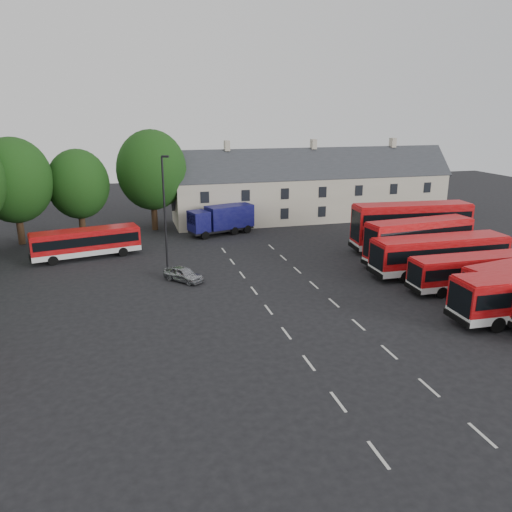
# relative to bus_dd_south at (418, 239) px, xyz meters

# --- Properties ---
(ground) EXTENTS (140.00, 140.00, 0.00)m
(ground) POSITION_rel_bus_dd_south_xyz_m (-16.06, -8.78, -2.37)
(ground) COLOR black
(ground) RESTS_ON ground
(lane_markings) EXTENTS (5.15, 33.80, 0.01)m
(lane_markings) POSITION_rel_bus_dd_south_xyz_m (-13.56, -6.78, -2.37)
(lane_markings) COLOR beige
(lane_markings) RESTS_ON ground
(terrace_houses) EXTENTS (35.70, 7.13, 10.06)m
(terrace_houses) POSITION_rel_bus_dd_south_xyz_m (-2.06, 21.22, 1.49)
(terrace_houses) COLOR beige
(terrace_houses) RESTS_ON ground
(bus_row_d) EXTENTS (9.92, 2.44, 2.80)m
(bus_row_d) POSITION_rel_bus_dd_south_xyz_m (0.27, -7.00, -0.69)
(bus_row_d) COLOR silver
(bus_row_d) RESTS_ON ground
(bus_row_e) EXTENTS (11.85, 2.85, 3.34)m
(bus_row_e) POSITION_rel_bus_dd_south_xyz_m (0.15, -3.04, -0.36)
(bus_row_e) COLOR silver
(bus_row_e) RESTS_ON ground
(bus_dd_south) EXTENTS (10.34, 3.31, 4.17)m
(bus_dd_south) POSITION_rel_bus_dd_south_xyz_m (0.00, 0.00, 0.00)
(bus_dd_south) COLOR silver
(bus_dd_south) RESTS_ON ground
(bus_dd_north) EXTENTS (11.83, 3.64, 4.78)m
(bus_dd_north) POSITION_rel_bus_dd_south_xyz_m (1.92, 4.36, 0.35)
(bus_dd_north) COLOR silver
(bus_dd_north) RESTS_ON ground
(bus_north) EXTENTS (10.12, 4.28, 2.79)m
(bus_north) POSITION_rel_bus_dd_south_xyz_m (-29.13, 10.00, -0.70)
(bus_north) COLOR silver
(bus_north) RESTS_ON ground
(box_truck) EXTENTS (7.74, 4.42, 3.23)m
(box_truck) POSITION_rel_bus_dd_south_xyz_m (-14.86, 15.90, -0.56)
(box_truck) COLOR black
(box_truck) RESTS_ON ground
(silver_car) EXTENTS (3.44, 3.65, 1.22)m
(silver_car) POSITION_rel_bus_dd_south_xyz_m (-21.09, 0.91, -1.76)
(silver_car) COLOR #9B9DA2
(silver_car) RESTS_ON ground
(lamppost) EXTENTS (0.68, 0.46, 9.96)m
(lamppost) POSITION_rel_bus_dd_south_xyz_m (-22.06, 4.38, 2.94)
(lamppost) COLOR black
(lamppost) RESTS_ON ground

